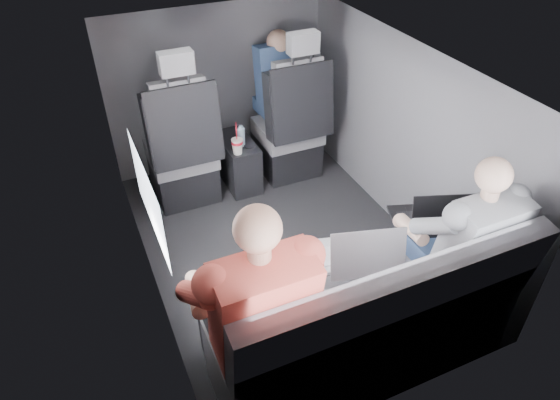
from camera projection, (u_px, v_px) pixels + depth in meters
name	position (u px, v px, depth m)	size (l,w,h in m)	color
floor	(283.00, 247.00, 3.54)	(2.60, 2.60, 0.00)	black
ceiling	(283.00, 63.00, 2.74)	(2.60, 2.60, 0.00)	#B2B2AD
panel_left	(140.00, 202.00, 2.85)	(0.02, 2.60, 1.35)	#56565B
panel_right	(402.00, 138.00, 3.43)	(0.02, 2.60, 1.35)	#56565B
panel_front	(218.00, 88.00, 4.09)	(1.80, 0.02, 1.35)	#56565B
panel_back	(405.00, 314.00, 2.19)	(1.80, 0.02, 1.35)	#56565B
side_window	(148.00, 198.00, 2.50)	(0.02, 0.75, 0.42)	white
seatbelt	(301.00, 94.00, 3.70)	(0.05, 0.01, 0.65)	black
front_seat_left	(183.00, 155.00, 3.77)	(0.52, 0.58, 1.26)	black
front_seat_right	(291.00, 132.00, 4.07)	(0.52, 0.58, 1.26)	black
center_console	(238.00, 162.00, 4.07)	(0.24, 0.48, 0.41)	black
rear_bench	(367.00, 328.00, 2.58)	(1.60, 0.57, 0.92)	slate
soda_cup	(237.00, 146.00, 3.76)	(0.09, 0.09, 0.26)	white
water_bottle	(241.00, 137.00, 3.85)	(0.06, 0.06, 0.17)	#9CBED4
laptop_white	(251.00, 286.00, 2.38)	(0.38, 0.41, 0.23)	silver
laptop_silver	(356.00, 254.00, 2.55)	(0.43, 0.43, 0.27)	#B9B8BD
laptop_black	(430.00, 218.00, 2.79)	(0.42, 0.43, 0.26)	black
passenger_rear_left	(252.00, 307.00, 2.25)	(0.54, 0.65, 1.28)	#39393E
passenger_rear_right	(456.00, 242.00, 2.66)	(0.48, 0.61, 1.20)	navy
passenger_front_right	(279.00, 80.00, 4.05)	(0.37, 0.37, 0.72)	navy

